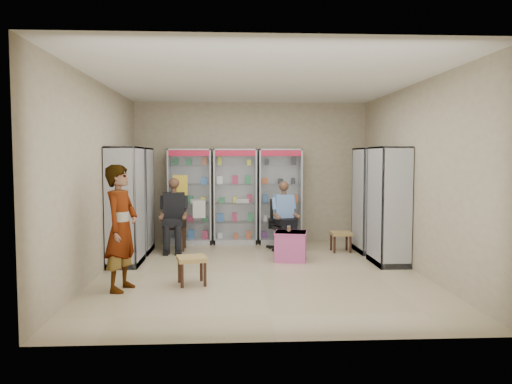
{
  "coord_description": "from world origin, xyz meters",
  "views": [
    {
      "loc": [
        -0.47,
        -7.8,
        1.83
      ],
      "look_at": [
        -0.02,
        0.7,
        1.23
      ],
      "focal_mm": 35.0,
      "sensor_mm": 36.0,
      "label": 1
    }
  ],
  "objects": [
    {
      "name": "cabinet_right_far",
      "position": [
        2.23,
        1.6,
        1.0
      ],
      "size": [
        0.9,
        0.5,
        2.0
      ],
      "primitive_type": "cube",
      "rotation": [
        0.0,
        0.0,
        1.57
      ],
      "color": "silver",
      "rests_on": "floor"
    },
    {
      "name": "room_shell",
      "position": [
        0.0,
        0.0,
        1.97
      ],
      "size": [
        5.02,
        6.02,
        3.01
      ],
      "color": "tan",
      "rests_on": "ground"
    },
    {
      "name": "woven_stool_a",
      "position": [
        1.67,
        1.64,
        0.19
      ],
      "size": [
        0.39,
        0.39,
        0.38
      ],
      "primitive_type": "cube",
      "rotation": [
        0.0,
        0.0,
        0.01
      ],
      "color": "#A17B43",
      "rests_on": "floor"
    },
    {
      "name": "wooden_chair",
      "position": [
        -1.55,
        2.0,
        0.47
      ],
      "size": [
        0.42,
        0.42,
        0.94
      ],
      "primitive_type": "cube",
      "color": "#311E13",
      "rests_on": "floor"
    },
    {
      "name": "seated_shopkeeper",
      "position": [
        0.58,
        1.87,
        0.64
      ],
      "size": [
        0.54,
        0.66,
        1.27
      ],
      "primitive_type": null,
      "rotation": [
        0.0,
        0.0,
        0.23
      ],
      "color": "#73ACE4",
      "rests_on": "floor"
    },
    {
      "name": "cabinet_back_mid",
      "position": [
        -0.35,
        2.73,
        1.0
      ],
      "size": [
        0.9,
        0.5,
        2.0
      ],
      "primitive_type": "cube",
      "color": "silver",
      "rests_on": "floor"
    },
    {
      "name": "office_chair",
      "position": [
        0.58,
        1.92,
        0.5
      ],
      "size": [
        0.65,
        0.65,
        1.0
      ],
      "primitive_type": "cube",
      "rotation": [
        0.0,
        0.0,
        0.23
      ],
      "color": "black",
      "rests_on": "floor"
    },
    {
      "name": "standing_man",
      "position": [
        -1.95,
        -0.96,
        0.86
      ],
      "size": [
        0.56,
        0.71,
        1.73
      ],
      "primitive_type": "imported",
      "rotation": [
        0.0,
        0.0,
        1.31
      ],
      "color": "gray",
      "rests_on": "floor"
    },
    {
      "name": "tea_glass",
      "position": [
        0.58,
        0.93,
        0.56
      ],
      "size": [
        0.07,
        0.07,
        0.1
      ],
      "primitive_type": "cylinder",
      "color": "#5D1207",
      "rests_on": "pink_trunk"
    },
    {
      "name": "cabinet_right_near",
      "position": [
        2.23,
        0.5,
        1.0
      ],
      "size": [
        0.9,
        0.5,
        2.0
      ],
      "primitive_type": "cube",
      "rotation": [
        0.0,
        0.0,
        1.57
      ],
      "color": "silver",
      "rests_on": "floor"
    },
    {
      "name": "cabinet_back_right",
      "position": [
        0.6,
        2.73,
        1.0
      ],
      "size": [
        0.9,
        0.5,
        2.0
      ],
      "primitive_type": "cube",
      "color": "silver",
      "rests_on": "floor"
    },
    {
      "name": "cabinet_back_left",
      "position": [
        -1.3,
        2.73,
        1.0
      ],
      "size": [
        0.9,
        0.5,
        2.0
      ],
      "primitive_type": "cube",
      "color": "silver",
      "rests_on": "floor"
    },
    {
      "name": "pink_trunk",
      "position": [
        0.61,
        0.87,
        0.26
      ],
      "size": [
        0.62,
        0.61,
        0.51
      ],
      "primitive_type": "cube",
      "rotation": [
        0.0,
        0.0,
        -0.19
      ],
      "color": "#B6487E",
      "rests_on": "floor"
    },
    {
      "name": "woven_stool_b",
      "position": [
        -1.01,
        -0.71,
        0.2
      ],
      "size": [
        0.48,
        0.48,
        0.4
      ],
      "primitive_type": "cube",
      "rotation": [
        0.0,
        0.0,
        0.22
      ],
      "color": "#B5754C",
      "rests_on": "floor"
    },
    {
      "name": "cabinet_left_far",
      "position": [
        -2.23,
        1.8,
        1.0
      ],
      "size": [
        0.9,
        0.5,
        2.0
      ],
      "primitive_type": "cube",
      "rotation": [
        0.0,
        0.0,
        -1.57
      ],
      "color": "#B4B7BC",
      "rests_on": "floor"
    },
    {
      "name": "floor",
      "position": [
        0.0,
        0.0,
        0.0
      ],
      "size": [
        6.0,
        6.0,
        0.0
      ],
      "primitive_type": "plane",
      "color": "tan",
      "rests_on": "ground"
    },
    {
      "name": "cabinet_left_near",
      "position": [
        -2.23,
        0.7,
        1.0
      ],
      "size": [
        0.9,
        0.5,
        2.0
      ],
      "primitive_type": "cube",
      "rotation": [
        0.0,
        0.0,
        -1.57
      ],
      "color": "silver",
      "rests_on": "floor"
    },
    {
      "name": "seated_customer",
      "position": [
        -1.55,
        1.95,
        0.67
      ],
      "size": [
        0.44,
        0.6,
        1.34
      ],
      "primitive_type": null,
      "color": "black",
      "rests_on": "floor"
    }
  ]
}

